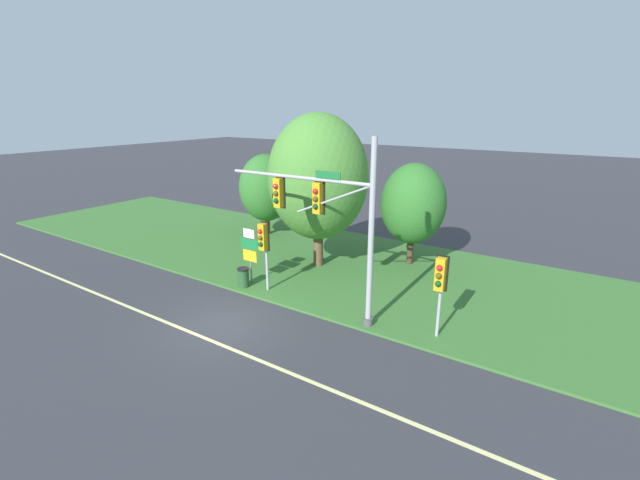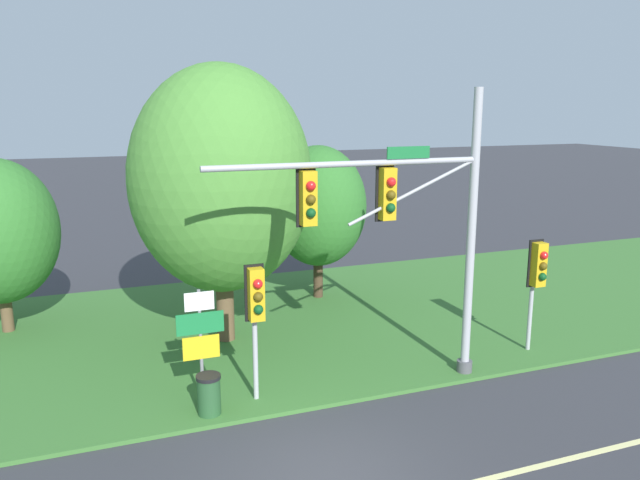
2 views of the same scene
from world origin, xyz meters
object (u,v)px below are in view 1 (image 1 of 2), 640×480
Objects in this scene: tree_nearest_road at (266,188)px; tree_left_of_mast at (318,178)px; trash_bin at (243,277)px; traffic_signal_mast at (330,215)px; pedestrian_signal_near_kerb at (264,241)px; route_sign_post at (250,249)px; tree_behind_signpost at (413,204)px; pedestrian_signal_further_along at (440,279)px.

tree_nearest_road is 7.06m from tree_left_of_mast.
tree_nearest_road is 5.73× the size of trash_bin.
traffic_signal_mast reaches higher than trash_bin.
route_sign_post is at bearing 162.65° from pedestrian_signal_near_kerb.
pedestrian_signal_near_kerb is at bearing 175.51° from traffic_signal_mast.
tree_nearest_road is at bearing 129.39° from pedestrian_signal_near_kerb.
pedestrian_signal_near_kerb reaches higher than trash_bin.
pedestrian_signal_near_kerb is 2.29m from trash_bin.
tree_left_of_mast is at bearing 87.77° from pedestrian_signal_near_kerb.
tree_left_of_mast reaches higher than traffic_signal_mast.
tree_left_of_mast is at bearing 72.96° from trash_bin.
tree_left_of_mast is at bearing -143.79° from tree_behind_signpost.
pedestrian_signal_near_kerb is 4.82m from tree_left_of_mast.
traffic_signal_mast reaches higher than route_sign_post.
pedestrian_signal_near_kerb is at bearing -120.41° from tree_behind_signpost.
tree_nearest_road is at bearing 179.35° from tree_behind_signpost.
tree_nearest_road is (-14.03, 7.09, 0.78)m from pedestrian_signal_further_along.
traffic_signal_mast is 7.80× the size of trash_bin.
route_sign_post is (-1.22, 0.38, -0.70)m from pedestrian_signal_near_kerb.
tree_left_of_mast reaches higher than tree_behind_signpost.
tree_behind_signpost reaches higher than route_sign_post.
pedestrian_signal_near_kerb is at bearing 9.11° from trash_bin.
tree_nearest_road is (-5.98, 7.28, 0.70)m from pedestrian_signal_near_kerb.
tree_left_of_mast is at bearing 128.02° from traffic_signal_mast.
tree_left_of_mast is at bearing 70.11° from route_sign_post.
traffic_signal_mast is at bearing -38.10° from tree_nearest_road.
traffic_signal_mast reaches higher than tree_behind_signpost.
pedestrian_signal_near_kerb is 0.41× the size of tree_left_of_mast.
tree_behind_signpost is at bearing 118.84° from pedestrian_signal_further_along.
pedestrian_signal_further_along is 15.74m from tree_nearest_road.
pedestrian_signal_further_along is 0.40× the size of tree_left_of_mast.
tree_left_of_mast reaches higher than trash_bin.
route_sign_post is 0.50× the size of tree_behind_signpost.
route_sign_post is at bearing 93.64° from trash_bin.
traffic_signal_mast is at bearing -1.17° from trash_bin.
tree_nearest_road is at bearing 122.69° from trash_bin.
route_sign_post is at bearing -128.65° from tree_behind_signpost.
tree_behind_signpost reaches higher than trash_bin.
pedestrian_signal_near_kerb is at bearing -92.23° from tree_left_of_mast.
route_sign_post is (-9.27, 0.18, -0.62)m from pedestrian_signal_further_along.
traffic_signal_mast is 12.32m from tree_nearest_road.
route_sign_post is at bearing 178.86° from pedestrian_signal_further_along.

